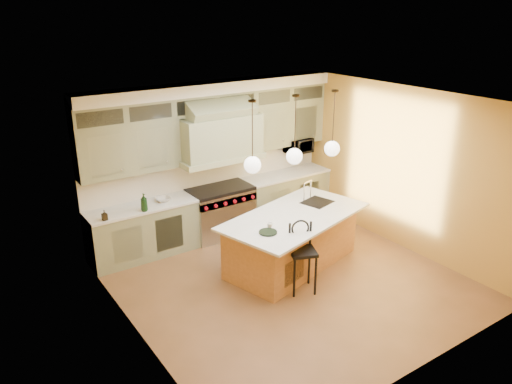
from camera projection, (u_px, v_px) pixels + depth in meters
floor at (289, 282)px, 8.01m from camera, size 5.00×5.00×0.00m
ceiling at (294, 101)px, 6.99m from camera, size 5.00×5.00×0.00m
wall_back at (210, 158)px, 9.43m from camera, size 5.00×0.00×5.00m
wall_front at (429, 265)px, 5.57m from camera, size 5.00×0.00×5.00m
wall_left at (132, 239)px, 6.18m from camera, size 0.00×5.00×5.00m
wall_right at (403, 169)px, 8.82m from camera, size 0.00×5.00×5.00m
back_cabinetry at (217, 162)px, 9.23m from camera, size 5.00×0.77×2.90m
range at (221, 211)px, 9.50m from camera, size 1.20×0.74×0.96m
kitchen_island at (292, 239)px, 8.40m from camera, size 2.82×1.96×1.35m
counter_stool at (302, 252)px, 7.59m from camera, size 0.51×0.51×1.12m
microwave at (298, 146)px, 10.27m from camera, size 0.54×0.37×0.30m
oil_bottle_a at (144, 202)px, 8.28m from camera, size 0.13×0.13×0.31m
oil_bottle_b at (104, 215)px, 7.95m from camera, size 0.09×0.09×0.17m
fruit_bowl at (163, 199)px, 8.73m from camera, size 0.27×0.27×0.07m
cup at (270, 226)px, 7.72m from camera, size 0.10×0.10×0.09m
pendant_left at (252, 163)px, 7.46m from camera, size 0.26×0.26×1.11m
pendant_center at (294, 155)px, 7.88m from camera, size 0.26×0.26×1.11m
pendant_right at (332, 147)px, 8.30m from camera, size 0.26×0.26×1.11m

